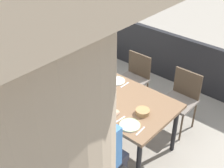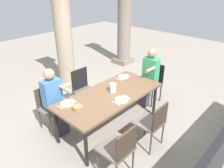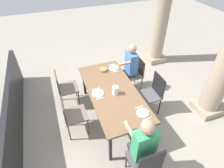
{
  "view_description": "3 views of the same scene",
  "coord_description": "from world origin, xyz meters",
  "px_view_note": "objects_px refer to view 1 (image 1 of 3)",
  "views": [
    {
      "loc": [
        -2.31,
        2.39,
        3.03
      ],
      "look_at": [
        -0.12,
        -0.09,
        0.87
      ],
      "focal_mm": 47.83,
      "sensor_mm": 36.0,
      "label": 1
    },
    {
      "loc": [
        -2.52,
        -2.38,
        2.73
      ],
      "look_at": [
        0.13,
        0.07,
        0.91
      ],
      "focal_mm": 34.35,
      "sensor_mm": 36.0,
      "label": 2
    },
    {
      "loc": [
        2.64,
        -0.98,
        3.24
      ],
      "look_at": [
        -0.1,
        0.03,
        0.86
      ],
      "focal_mm": 29.77,
      "sensor_mm": 36.0,
      "label": 3
    }
  ],
  "objects_px": {
    "diner_woman_green": "(42,63)",
    "plate_0": "(130,125)",
    "water_pitcher": "(94,83)",
    "plate_1": "(116,81)",
    "chair_mid_south": "(134,76)",
    "chair_head_east": "(37,69)",
    "bread_basket": "(143,112)",
    "chair_mid_north": "(44,133)",
    "diner_man_white": "(108,149)",
    "dining_table": "(101,94)",
    "chair_west_south": "(182,97)",
    "plate_2": "(48,79)"
  },
  "relations": [
    {
      "from": "bread_basket",
      "to": "plate_2",
      "type": "bearing_deg",
      "value": 9.74
    },
    {
      "from": "diner_man_white",
      "to": "chair_head_east",
      "type": "bearing_deg",
      "value": -17.44
    },
    {
      "from": "dining_table",
      "to": "chair_west_south",
      "type": "distance_m",
      "value": 1.18
    },
    {
      "from": "plate_0",
      "to": "water_pitcher",
      "type": "height_order",
      "value": "water_pitcher"
    },
    {
      "from": "diner_woman_green",
      "to": "plate_2",
      "type": "height_order",
      "value": "diner_woman_green"
    },
    {
      "from": "chair_head_east",
      "to": "plate_2",
      "type": "height_order",
      "value": "chair_head_east"
    },
    {
      "from": "plate_1",
      "to": "plate_2",
      "type": "distance_m",
      "value": 0.97
    },
    {
      "from": "diner_man_white",
      "to": "plate_1",
      "type": "height_order",
      "value": "diner_man_white"
    },
    {
      "from": "plate_0",
      "to": "plate_1",
      "type": "xyz_separation_m",
      "value": [
        0.73,
        -0.61,
        0.0
      ]
    },
    {
      "from": "plate_0",
      "to": "water_pitcher",
      "type": "bearing_deg",
      "value": -19.03
    },
    {
      "from": "diner_man_white",
      "to": "water_pitcher",
      "type": "distance_m",
      "value": 1.1
    },
    {
      "from": "diner_man_white",
      "to": "diner_woman_green",
      "type": "bearing_deg",
      "value": -18.92
    },
    {
      "from": "water_pitcher",
      "to": "chair_head_east",
      "type": "bearing_deg",
      "value": -0.76
    },
    {
      "from": "plate_2",
      "to": "chair_mid_south",
      "type": "bearing_deg",
      "value": -118.38
    },
    {
      "from": "plate_0",
      "to": "plate_1",
      "type": "relative_size",
      "value": 1.0
    },
    {
      "from": "dining_table",
      "to": "diner_man_white",
      "type": "height_order",
      "value": "diner_man_white"
    },
    {
      "from": "plate_0",
      "to": "plate_2",
      "type": "distance_m",
      "value": 1.49
    },
    {
      "from": "chair_mid_south",
      "to": "diner_man_white",
      "type": "xyz_separation_m",
      "value": [
        -0.86,
        1.59,
        0.17
      ]
    },
    {
      "from": "diner_woman_green",
      "to": "bread_basket",
      "type": "xyz_separation_m",
      "value": [
        -2.02,
        0.05,
        0.08
      ]
    },
    {
      "from": "diner_woman_green",
      "to": "plate_0",
      "type": "relative_size",
      "value": 5.47
    },
    {
      "from": "diner_woman_green",
      "to": "diner_man_white",
      "type": "height_order",
      "value": "diner_woman_green"
    },
    {
      "from": "chair_west_south",
      "to": "chair_mid_north",
      "type": "distance_m",
      "value": 1.99
    },
    {
      "from": "chair_west_south",
      "to": "diner_man_white",
      "type": "distance_m",
      "value": 1.6
    },
    {
      "from": "chair_west_south",
      "to": "chair_mid_north",
      "type": "bearing_deg",
      "value": 64.35
    },
    {
      "from": "chair_mid_south",
      "to": "chair_head_east",
      "type": "bearing_deg",
      "value": 33.18
    },
    {
      "from": "chair_mid_south",
      "to": "diner_man_white",
      "type": "relative_size",
      "value": 0.68
    },
    {
      "from": "chair_west_south",
      "to": "chair_mid_south",
      "type": "distance_m",
      "value": 0.86
    },
    {
      "from": "chair_mid_north",
      "to": "plate_0",
      "type": "xyz_separation_m",
      "value": [
        -0.85,
        -0.59,
        0.23
      ]
    },
    {
      "from": "chair_mid_south",
      "to": "chair_head_east",
      "type": "relative_size",
      "value": 0.96
    },
    {
      "from": "dining_table",
      "to": "plate_1",
      "type": "bearing_deg",
      "value": -93.66
    },
    {
      "from": "diner_man_white",
      "to": "plate_2",
      "type": "height_order",
      "value": "diner_man_white"
    },
    {
      "from": "chair_head_east",
      "to": "water_pitcher",
      "type": "relative_size",
      "value": 5.23
    },
    {
      "from": "plate_0",
      "to": "water_pitcher",
      "type": "distance_m",
      "value": 0.9
    },
    {
      "from": "diner_woman_green",
      "to": "plate_2",
      "type": "distance_m",
      "value": 0.62
    },
    {
      "from": "chair_mid_south",
      "to": "diner_woman_green",
      "type": "xyz_separation_m",
      "value": [
        1.18,
        0.89,
        0.19
      ]
    },
    {
      "from": "diner_woman_green",
      "to": "plate_0",
      "type": "xyz_separation_m",
      "value": [
        -2.03,
        0.31,
        0.06
      ]
    },
    {
      "from": "chair_west_south",
      "to": "plate_2",
      "type": "bearing_deg",
      "value": 38.37
    },
    {
      "from": "diner_woman_green",
      "to": "plate_1",
      "type": "relative_size",
      "value": 5.49
    },
    {
      "from": "chair_mid_south",
      "to": "chair_head_east",
      "type": "height_order",
      "value": "chair_head_east"
    },
    {
      "from": "chair_west_south",
      "to": "plate_0",
      "type": "distance_m",
      "value": 1.23
    },
    {
      "from": "chair_mid_south",
      "to": "diner_woman_green",
      "type": "distance_m",
      "value": 1.49
    },
    {
      "from": "plate_2",
      "to": "water_pitcher",
      "type": "distance_m",
      "value": 0.7
    },
    {
      "from": "dining_table",
      "to": "chair_mid_north",
      "type": "bearing_deg",
      "value": 83.31
    },
    {
      "from": "water_pitcher",
      "to": "chair_mid_north",
      "type": "bearing_deg",
      "value": 89.74
    },
    {
      "from": "chair_west_south",
      "to": "plate_1",
      "type": "relative_size",
      "value": 3.7
    },
    {
      "from": "diner_woman_green",
      "to": "plate_2",
      "type": "relative_size",
      "value": 5.91
    },
    {
      "from": "chair_mid_south",
      "to": "diner_man_white",
      "type": "distance_m",
      "value": 1.81
    },
    {
      "from": "bread_basket",
      "to": "chair_mid_north",
      "type": "bearing_deg",
      "value": 45.75
    },
    {
      "from": "diner_man_white",
      "to": "plate_0",
      "type": "xyz_separation_m",
      "value": [
        0.0,
        -0.39,
        0.09
      ]
    },
    {
      "from": "chair_west_south",
      "to": "plate_2",
      "type": "xyz_separation_m",
      "value": [
        1.5,
        1.19,
        0.24
      ]
    }
  ]
}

